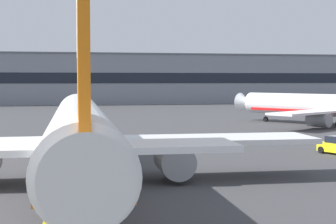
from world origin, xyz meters
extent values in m
cube|color=yellow|center=(0.00, 30.00, 0.00)|extent=(12.93, 179.58, 0.01)
cylinder|color=white|center=(0.05, 12.18, 3.50)|extent=(4.86, 36.10, 3.80)
cone|color=white|center=(0.62, 31.47, 3.50)|extent=(3.69, 2.71, 3.61)
cone|color=white|center=(-0.52, -7.21, 3.90)|extent=(2.93, 2.88, 2.85)
cube|color=orange|center=(0.05, 12.18, 2.46)|extent=(4.70, 33.22, 0.44)
cube|color=black|center=(0.57, 29.57, 4.17)|extent=(2.88, 1.18, 0.60)
cube|color=white|center=(0.07, 12.78, 2.65)|extent=(32.13, 5.74, 0.36)
cylinder|color=gray|center=(6.24, 11.60, 1.43)|extent=(2.41, 3.67, 2.30)
cylinder|color=black|center=(6.29, 13.45, 1.43)|extent=(1.96, 0.24, 1.95)
cube|color=orange|center=(-0.42, -3.61, 8.05)|extent=(0.54, 4.81, 7.20)
cylinder|color=white|center=(-0.41, -3.31, 8.77)|extent=(0.51, 2.41, 2.40)
cube|color=white|center=(-0.43, -4.21, 4.36)|extent=(11.08, 3.12, 0.24)
cylinder|color=#4C4C51|center=(0.48, 26.67, 1.48)|extent=(0.24, 0.24, 1.60)
cylinder|color=black|center=(0.48, 26.67, 0.45)|extent=(0.43, 0.91, 0.90)
cylinder|color=#4C4C51|center=(-2.61, 10.26, 1.77)|extent=(0.24, 0.24, 1.60)
cylinder|color=black|center=(-2.61, 10.26, 0.65)|extent=(0.44, 1.31, 1.30)
cylinder|color=#4C4C51|center=(2.59, 10.10, 1.77)|extent=(0.24, 0.24, 1.60)
cylinder|color=black|center=(2.59, 10.10, 0.65)|extent=(0.44, 1.31, 1.30)
cone|color=white|center=(29.34, 63.25, 3.01)|extent=(3.82, 3.56, 3.11)
cube|color=black|center=(30.22, 61.88, 3.58)|extent=(2.58, 2.12, 0.52)
cube|color=white|center=(37.99, 49.69, 2.28)|extent=(25.43, 18.29, 0.31)
cylinder|color=gray|center=(33.96, 46.10, 1.23)|extent=(3.33, 3.68, 1.98)
cylinder|color=black|center=(33.10, 47.44, 1.23)|extent=(1.50, 1.04, 1.68)
cylinder|color=#4C4C51|center=(31.56, 59.77, 1.27)|extent=(0.21, 0.21, 1.38)
cylinder|color=black|center=(31.56, 59.77, 0.39)|extent=(0.71, 0.84, 0.77)
cylinder|color=black|center=(22.37, 22.59, 0.32)|extent=(0.44, 0.68, 0.64)
cylinder|color=black|center=(24.01, 23.23, 0.32)|extent=(0.44, 0.68, 0.64)
cube|color=gray|center=(11.60, 129.01, 6.78)|extent=(157.51, 12.00, 13.56)
cube|color=black|center=(11.60, 122.96, 7.18)|extent=(151.21, 0.12, 2.80)
cube|color=#595C63|center=(11.60, 129.01, 13.76)|extent=(157.91, 12.40, 0.40)
camera|label=1|loc=(-1.35, -23.94, 6.78)|focal=58.98mm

